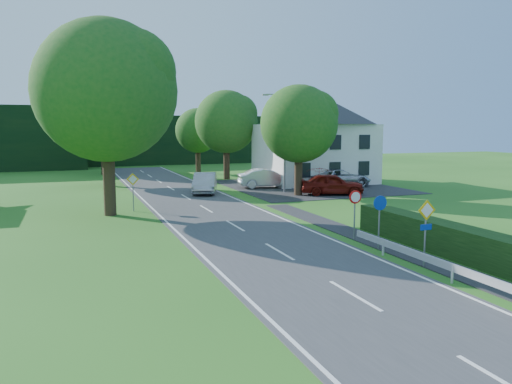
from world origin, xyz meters
name	(u,v)px	position (x,y,z in m)	size (l,w,h in m)	color
road	(224,220)	(0.00, 20.00, 0.02)	(7.00, 80.00, 0.04)	#3C3C3F
parking_pad	(309,186)	(12.00, 33.00, 0.02)	(14.00, 16.00, 0.04)	black
line_edge_left	(168,223)	(-3.25, 20.00, 0.04)	(0.12, 80.00, 0.01)	white
line_edge_right	(276,216)	(3.25, 20.00, 0.04)	(0.12, 80.00, 0.01)	white
line_centre	(224,219)	(0.00, 20.00, 0.04)	(0.12, 80.00, 0.01)	white
tree_main	(107,119)	(-6.00, 24.00, 5.82)	(9.40, 9.40, 11.64)	#195318
tree_left_far	(106,139)	(-5.00, 40.00, 4.29)	(7.00, 7.00, 8.58)	#195318
tree_right_far	(226,135)	(7.00, 42.00, 4.54)	(7.40, 7.40, 9.09)	#195318
tree_left_back	(103,139)	(-4.50, 52.00, 4.04)	(6.60, 6.60, 8.07)	#195318
tree_right_back	(198,141)	(6.00, 50.00, 3.78)	(6.20, 6.20, 7.56)	#195318
tree_right_mid	(299,141)	(8.50, 28.00, 4.29)	(7.00, 7.00, 8.58)	#195318
treeline_right	(185,140)	(8.00, 66.00, 3.50)	(30.00, 5.00, 7.00)	black
house_white	(315,137)	(14.00, 36.00, 4.41)	(10.60, 8.40, 8.60)	white
streetlight	(283,138)	(8.06, 30.00, 4.46)	(2.03, 0.18, 8.00)	gray
sign_priority_right	(426,221)	(4.30, 7.98, 1.80)	(0.78, 0.09, 2.59)	gray
sign_roundabout	(380,211)	(4.30, 10.98, 1.67)	(0.64, 0.08, 2.37)	gray
sign_speed_limit	(355,203)	(4.30, 12.97, 1.77)	(0.64, 0.11, 2.37)	gray
sign_priority_left	(133,184)	(-4.50, 24.98, 1.72)	(0.78, 0.09, 2.44)	gray
moving_car	(205,183)	(1.98, 31.77, 0.86)	(1.73, 4.97, 1.64)	#A8A8AC
motorcycle	(207,189)	(1.80, 30.58, 0.48)	(0.59, 1.69, 0.89)	black
parked_car_red	(332,184)	(11.08, 27.25, 0.88)	(1.99, 4.93, 1.68)	#64100B
parked_car_silver_a	(267,178)	(8.04, 33.39, 0.88)	(1.77, 5.09, 1.68)	silver
parked_car_silver_b	(339,178)	(14.40, 31.87, 0.83)	(2.61, 5.66, 1.57)	#B4B4BC
parasol	(319,179)	(11.31, 29.82, 1.04)	(2.18, 2.22, 2.00)	#A6130D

